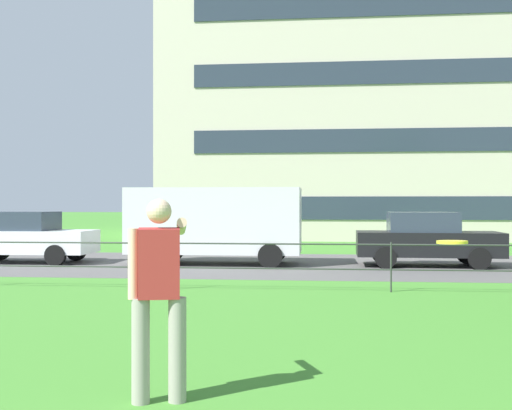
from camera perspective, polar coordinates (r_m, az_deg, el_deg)
street_strip at (r=18.45m, az=3.51°, el=-5.41°), size 80.00×7.79×0.01m
park_fence at (r=12.79m, az=2.48°, el=-4.80°), size 38.93×0.04×1.00m
person_thrower at (r=5.65m, az=-8.82°, el=-7.82°), size 0.50×0.82×1.80m
frisbee at (r=5.82m, az=17.40°, el=-3.24°), size 0.31×0.31×0.03m
car_white_right at (r=20.16m, az=-20.24°, el=-2.74°), size 4.03×1.87×1.54m
panel_van_far_left at (r=18.45m, az=-3.66°, el=-1.46°), size 5.01×2.12×2.24m
car_black_center at (r=18.50m, az=15.23°, el=-2.99°), size 4.05×1.90×1.54m
apartment_building_background at (r=38.01m, az=13.00°, el=12.21°), size 25.70×14.20×19.55m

